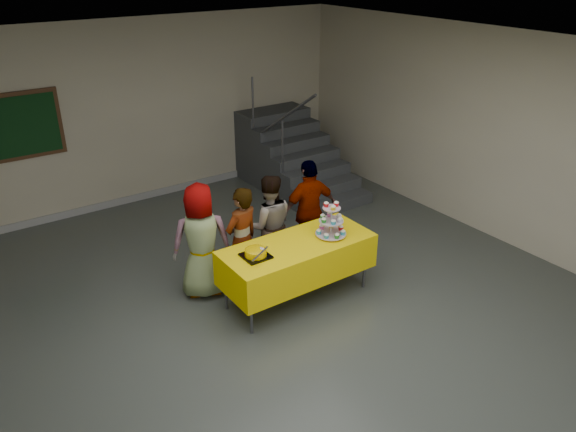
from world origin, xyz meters
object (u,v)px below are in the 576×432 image
schoolchild_a (201,241)px  schoolchild_c (269,225)px  noticeboard (16,127)px  schoolchild_d (310,210)px  bake_table (297,259)px  staircase (290,158)px  cupcake_stand (331,223)px  schoolchild_b (242,240)px  bear_cake (256,252)px

schoolchild_a → schoolchild_c: bearing=-159.5°
schoolchild_c → noticeboard: size_ratio=1.06×
schoolchild_d → bake_table: bearing=51.4°
bake_table → staircase: (2.09, 3.13, -0.07)m
staircase → cupcake_stand: bearing=-117.1°
bake_table → schoolchild_b: 0.73m
bear_cake → schoolchild_d: size_ratio=0.25×
schoolchild_c → cupcake_stand: bearing=137.0°
schoolchild_b → staircase: staircase is taller
bake_table → schoolchild_b: size_ratio=1.35×
bear_cake → noticeboard: noticeboard is taller
cupcake_stand → schoolchild_c: schoolchild_c is taller
bear_cake → schoolchild_a: schoolchild_a is taller
bake_table → bear_cake: 0.64m
bear_cake → schoolchild_a: bearing=112.8°
bake_table → schoolchild_a: (-0.89, 0.76, 0.18)m
cupcake_stand → noticeboard: bearing=123.2°
schoolchild_d → noticeboard: 4.45m
cupcake_stand → bear_cake: size_ratio=1.24×
schoolchild_a → staircase: (2.98, 2.38, -0.25)m
bear_cake → staircase: 4.12m
bear_cake → bake_table: bearing=-0.9°
schoolchild_c → noticeboard: noticeboard is taller
schoolchild_d → noticeboard: size_ratio=1.11×
schoolchild_d → schoolchild_c: bearing=7.6°
schoolchild_b → schoolchild_d: schoolchild_d is taller
cupcake_stand → schoolchild_d: 0.90m
bake_table → schoolchild_c: (0.06, 0.73, 0.14)m
schoolchild_d → schoolchild_b: bearing=14.5°
bake_table → schoolchild_a: size_ratio=1.28×
bake_table → cupcake_stand: size_ratio=4.22×
bake_table → schoolchild_d: bearing=45.4°
schoolchild_c → schoolchild_d: (0.67, 0.02, 0.03)m
schoolchild_d → staircase: 2.75m
bear_cake → schoolchild_c: (0.64, 0.72, -0.14)m
cupcake_stand → schoolchild_c: 0.92m
bake_table → bear_cake: bearing=179.1°
schoolchild_b → schoolchild_c: size_ratio=1.00×
cupcake_stand → schoolchild_b: bearing=143.7°
bear_cake → noticeboard: (-1.62, 3.96, 0.77)m
noticeboard → cupcake_stand: bearing=-56.8°
bear_cake → schoolchild_d: 1.52m
schoolchild_a → bake_table: bearing=161.8°
schoolchild_a → noticeboard: size_ratio=1.13×
schoolchild_a → schoolchild_c: schoolchild_a is taller
staircase → schoolchild_d: bearing=-119.5°
schoolchild_c → noticeboard: (-2.26, 3.24, 0.91)m
cupcake_stand → bear_cake: bearing=175.5°
cupcake_stand → schoolchild_c: size_ratio=0.32×
cupcake_stand → schoolchild_a: (-1.34, 0.83, -0.20)m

